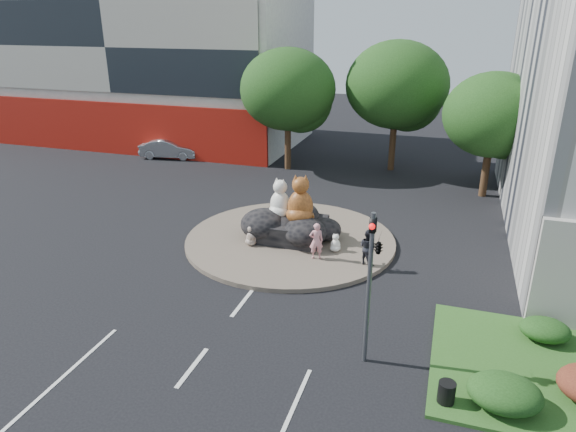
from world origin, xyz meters
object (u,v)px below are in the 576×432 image
Objects in this scene: parked_car at (170,149)px; litter_bin at (447,392)px; cat_white at (280,198)px; kitten_white at (336,242)px; kitten_calico at (251,235)px; pedestrian_dark at (368,247)px; pedestrian_pink at (316,241)px; cat_tabby at (300,199)px.

litter_bin is (20.96, -21.30, -0.29)m from parked_car.
kitten_white is at bearing 1.01° from cat_white.
parked_car is 29.89m from litter_bin.
kitten_calico is 0.23× the size of parked_car.
cat_white reaches higher than pedestrian_dark.
kitten_white is at bearing -143.69° from pedestrian_pink.
cat_white is 1.24× the size of pedestrian_dark.
cat_white is at bearing 150.95° from kitten_white.
pedestrian_dark is 2.50× the size of litter_bin.
kitten_calico reaches higher than kitten_white.
kitten_calico is at bearing 177.85° from kitten_white.
cat_tabby is at bearing 71.54° from kitten_calico.
pedestrian_pink is 2.22m from pedestrian_dark.
cat_tabby reaches higher than kitten_white.
pedestrian_dark is 0.36× the size of parked_car.
kitten_calico is 17.92m from parked_car.
pedestrian_pink is at bearing 30.18° from kitten_calico.
cat_tabby is at bearing 7.70° from pedestrian_dark.
pedestrian_dark is (1.58, -0.89, 0.36)m from kitten_white.
cat_tabby is (1.08, -0.27, 0.17)m from cat_white.
litter_bin is (3.53, -7.63, -0.55)m from pedestrian_dark.
cat_white is 3.46m from kitten_white.
pedestrian_pink is at bearing -132.47° from kitten_white.
pedestrian_pink is 9.48m from litter_bin.
kitten_white is at bearing 46.39° from kitten_calico.
litter_bin is at bearing -69.24° from kitten_white.
parked_car is at bearing -5.11° from pedestrian_dark.
cat_tabby is 11.76m from litter_bin.
cat_white is at bearing -62.35° from pedestrian_pink.
pedestrian_dark is 22.16m from parked_car.
parked_car is at bearing 122.11° from cat_tabby.
pedestrian_dark reaches higher than parked_car.
kitten_calico is at bearing -99.97° from cat_white.
litter_bin is at bearing -70.08° from cat_tabby.
kitten_calico is at bearing -148.35° from parked_car.
pedestrian_dark is (3.47, -1.64, -1.26)m from cat_tabby.
cat_white reaches higher than pedestrian_pink.
pedestrian_pink reaches higher than pedestrian_dark.
litter_bin is at bearing -29.84° from cat_white.
kitten_calico is at bearing 138.40° from litter_bin.
cat_white reaches higher than litter_bin.
kitten_white is 9.94m from litter_bin.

